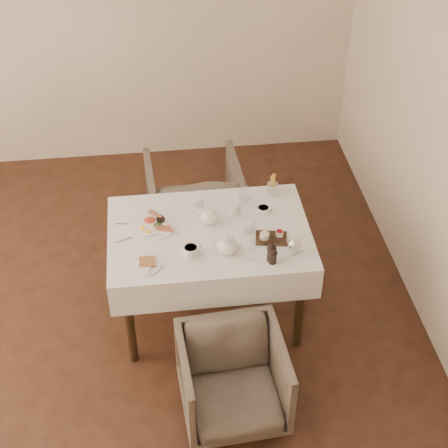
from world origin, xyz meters
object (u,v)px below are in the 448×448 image
breakfast_plate (152,225)px  armchair_far (195,200)px  armchair_near (233,380)px  table (209,245)px  teapot_centre (209,216)px

breakfast_plate → armchair_far: bearing=49.2°
armchair_near → breakfast_plate: (-0.41, 0.90, 0.48)m
table → armchair_near: bearing=-86.4°
armchair_near → armchair_far: size_ratio=0.86×
armchair_far → teapot_centre: bearing=89.8°
armchair_far → teapot_centre: teapot_centre is taller
armchair_far → armchair_near: bearing=89.8°
armchair_near → breakfast_plate: 1.10m
armchair_far → breakfast_plate: size_ratio=2.37×
armchair_near → teapot_centre: size_ratio=3.87×
breakfast_plate → teapot_centre: size_ratio=1.89×
breakfast_plate → teapot_centre: teapot_centre is taller
armchair_far → breakfast_plate: 0.97m
table → breakfast_plate: size_ratio=4.21×
armchair_near → armchair_far: armchair_far is taller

